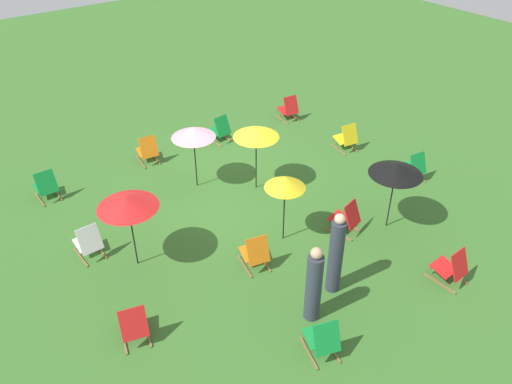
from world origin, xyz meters
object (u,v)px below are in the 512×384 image
object	(u,v)px
deckchair_9	(46,186)
umbrella_2	(396,169)
deckchair_3	(133,325)
person_1	(336,255)
umbrella_1	(193,132)
person_0	(314,286)
deckchair_10	(220,130)
deckchair_5	(451,268)
deckchair_6	(148,150)
umbrella_3	(256,133)
umbrella_0	(285,182)
deckchair_7	(88,242)
umbrella_4	(127,202)
deckchair_0	(289,109)
deckchair_1	(413,167)
deckchair_2	(323,339)
deckchair_4	(346,218)
deckchair_11	(346,138)
deckchair_8	(255,253)

from	to	relation	value
deckchair_9	umbrella_2	size ratio (longest dim) A/B	0.48
deckchair_3	person_1	bearing A→B (deg)	177.58
umbrella_1	person_0	xyz separation A→B (m)	(0.62, 5.27, -0.78)
deckchair_10	person_1	size ratio (longest dim) A/B	0.44
deckchair_3	deckchair_5	distance (m)	6.43
deckchair_3	deckchair_6	world-z (taller)	same
deckchair_9	umbrella_3	size ratio (longest dim) A/B	0.47
umbrella_2	person_1	size ratio (longest dim) A/B	0.91
person_0	umbrella_0	bearing A→B (deg)	135.50
deckchair_5	deckchair_7	bearing A→B (deg)	-45.47
deckchair_10	umbrella_4	bearing A→B (deg)	30.81
deckchair_0	umbrella_3	size ratio (longest dim) A/B	0.47
umbrella_2	umbrella_4	world-z (taller)	umbrella_4
deckchair_10	umbrella_1	size ratio (longest dim) A/B	0.48
deckchair_6	person_1	size ratio (longest dim) A/B	0.44
deckchair_3	person_1	size ratio (longest dim) A/B	0.45
deckchair_1	deckchair_2	xyz separation A→B (m)	(5.90, 2.80, 0.00)
deckchair_0	deckchair_9	size ratio (longest dim) A/B	1.00
deckchair_4	umbrella_4	xyz separation A→B (m)	(4.43, -1.90, 1.26)
umbrella_1	deckchair_9	bearing A→B (deg)	-27.59
deckchair_1	deckchair_7	bearing A→B (deg)	-6.56
deckchair_0	umbrella_2	bearing A→B (deg)	79.93
umbrella_3	umbrella_4	size ratio (longest dim) A/B	1.00
person_1	umbrella_2	bearing A→B (deg)	155.66
deckchair_5	umbrella_0	distance (m)	3.86
deckchair_2	deckchair_5	world-z (taller)	same
deckchair_2	deckchair_0	bearing A→B (deg)	-108.44
deckchair_3	umbrella_0	bearing A→B (deg)	-155.75
deckchair_3	deckchair_10	bearing A→B (deg)	-119.71
deckchair_1	deckchair_2	bearing A→B (deg)	33.92
person_0	deckchair_2	bearing A→B (deg)	-48.33
deckchair_7	umbrella_2	bearing A→B (deg)	151.03
deckchair_9	umbrella_2	xyz separation A→B (m)	(-6.12, 5.98, 1.22)
deckchair_11	umbrella_1	size ratio (longest dim) A/B	0.48
deckchair_4	deckchair_6	bearing A→B (deg)	-82.04
deckchair_9	deckchair_7	bearing A→B (deg)	89.99
deckchair_4	deckchair_11	distance (m)	3.96
deckchair_7	deckchair_10	xyz separation A→B (m)	(-5.23, -2.73, 0.00)
deckchair_3	deckchair_11	distance (m)	8.63
deckchair_6	umbrella_0	bearing A→B (deg)	107.41
deckchair_6	umbrella_1	xyz separation A→B (m)	(-0.47, 1.88, 1.22)
deckchair_3	umbrella_2	distance (m)	6.46
deckchair_11	deckchair_7	bearing A→B (deg)	8.93
deckchair_3	deckchair_11	xyz separation A→B (m)	(-8.18, -2.77, 0.00)
deckchair_4	deckchair_11	size ratio (longest dim) A/B	1.02
deckchair_4	deckchair_6	world-z (taller)	same
deckchair_6	umbrella_1	world-z (taller)	umbrella_1
deckchair_8	deckchair_9	xyz separation A→B (m)	(2.74, -5.25, 0.00)
deckchair_4	umbrella_2	distance (m)	1.61
deckchair_11	umbrella_3	distance (m)	3.60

